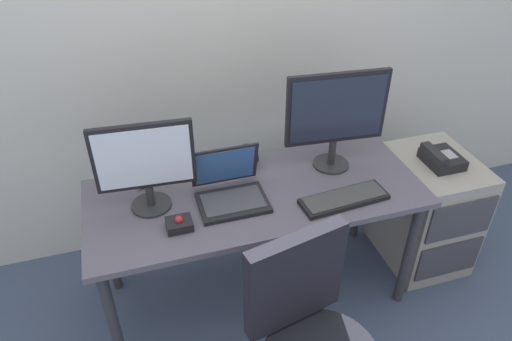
{
  "coord_description": "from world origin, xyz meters",
  "views": [
    {
      "loc": [
        -0.52,
        -1.69,
        2.09
      ],
      "look_at": [
        0.0,
        0.0,
        0.83
      ],
      "focal_mm": 33.48,
      "sensor_mm": 36.0,
      "label": 1
    }
  ],
  "objects": [
    {
      "name": "ground_plane",
      "position": [
        0.0,
        0.0,
        0.0
      ],
      "size": [
        8.0,
        8.0,
        0.0
      ],
      "primitive_type": "plane",
      "color": "#3A475F"
    },
    {
      "name": "back_wall",
      "position": [
        0.0,
        0.68,
        1.4
      ],
      "size": [
        6.0,
        0.1,
        2.8
      ],
      "primitive_type": "cube",
      "color": "#B9B9B0",
      "rests_on": "ground"
    },
    {
      "name": "desk",
      "position": [
        0.0,
        0.0,
        0.63
      ],
      "size": [
        1.58,
        0.66,
        0.71
      ],
      "color": "#4E4A55",
      "rests_on": "ground"
    },
    {
      "name": "file_cabinet",
      "position": [
        1.01,
        0.01,
        0.33
      ],
      "size": [
        0.42,
        0.53,
        0.67
      ],
      "color": "gray",
      "rests_on": "ground"
    },
    {
      "name": "desk_phone",
      "position": [
        1.01,
        -0.01,
        0.7
      ],
      "size": [
        0.17,
        0.2,
        0.09
      ],
      "color": "black",
      "rests_on": "file_cabinet"
    },
    {
      "name": "monitor_main",
      "position": [
        0.43,
        0.1,
        1.0
      ],
      "size": [
        0.49,
        0.18,
        0.5
      ],
      "color": "#262628",
      "rests_on": "desk"
    },
    {
      "name": "monitor_side",
      "position": [
        -0.48,
        0.03,
        0.95
      ],
      "size": [
        0.43,
        0.18,
        0.42
      ],
      "color": "#262628",
      "rests_on": "desk"
    },
    {
      "name": "keyboard",
      "position": [
        0.36,
        -0.19,
        0.72
      ],
      "size": [
        0.42,
        0.17,
        0.03
      ],
      "color": "black",
      "rests_on": "desk"
    },
    {
      "name": "laptop",
      "position": [
        -0.13,
        -0.01,
        0.76
      ],
      "size": [
        0.31,
        0.28,
        0.23
      ],
      "color": "black",
      "rests_on": "desk"
    },
    {
      "name": "trackball_mouse",
      "position": [
        -0.39,
        -0.15,
        0.73
      ],
      "size": [
        0.11,
        0.09,
        0.07
      ],
      "color": "black",
      "rests_on": "desk"
    },
    {
      "name": "coffee_mug",
      "position": [
        0.02,
        0.2,
        0.77
      ],
      "size": [
        0.09,
        0.08,
        0.12
      ],
      "color": "black",
      "rests_on": "desk"
    },
    {
      "name": "banana",
      "position": [
        -0.45,
        0.22,
        0.73
      ],
      "size": [
        0.18,
        0.15,
        0.04
      ],
      "primitive_type": "ellipsoid",
      "rotation": [
        0.0,
        0.0,
        0.64
      ],
      "color": "yellow",
      "rests_on": "desk"
    }
  ]
}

